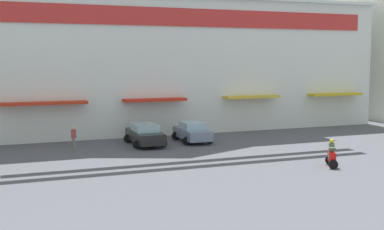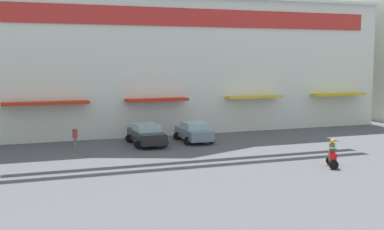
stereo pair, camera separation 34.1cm
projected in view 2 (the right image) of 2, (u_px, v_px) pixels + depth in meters
ground_plane at (261, 187)px, 24.00m from camera, size 128.00×128.00×0.00m
colonial_building at (136, 23)px, 44.21m from camera, size 41.23×16.03×21.13m
parked_car_0 at (146, 134)px, 35.68m from camera, size 2.42×4.52×1.50m
parked_car_1 at (194, 132)px, 37.04m from camera, size 2.40×4.01×1.46m
scooter_rider_4 at (332, 156)px, 28.43m from camera, size 1.08×1.43×1.56m
pedestrian_1 at (75, 137)px, 33.26m from camera, size 0.41×0.41×1.64m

